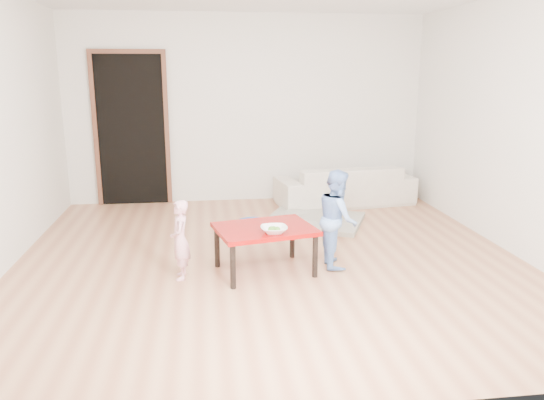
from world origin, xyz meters
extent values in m
cube|color=#A76847|center=(0.00, 0.00, 0.00)|extent=(5.00, 5.00, 0.01)
cube|color=white|center=(0.00, 2.50, 1.30)|extent=(5.00, 0.02, 2.60)
cube|color=white|center=(2.50, 0.00, 1.30)|extent=(0.02, 5.00, 2.60)
imported|color=silver|center=(1.32, 2.05, 0.28)|extent=(1.97, 0.98, 0.55)
cube|color=orange|center=(1.02, 1.87, 0.42)|extent=(0.54, 0.50, 0.12)
imported|color=white|center=(-0.03, -0.55, 0.47)|extent=(0.24, 0.24, 0.06)
imported|color=pink|center=(-0.86, -0.42, 0.36)|extent=(0.18, 0.27, 0.73)
imported|color=#5E90DB|center=(0.62, -0.28, 0.47)|extent=(0.38, 0.48, 0.94)
imported|color=#2F65B2|center=(-0.08, 0.96, 0.06)|extent=(0.36, 0.36, 0.11)
camera|label=1|loc=(-0.63, -5.01, 1.85)|focal=35.00mm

